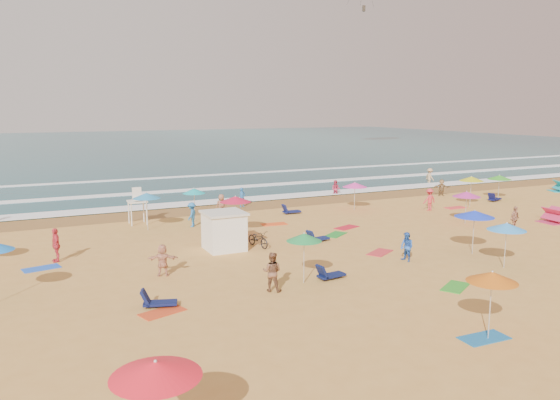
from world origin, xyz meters
name	(u,v)px	position (x,y,z in m)	size (l,w,h in m)	color
ground	(321,241)	(0.00, 0.00, 0.00)	(220.00, 220.00, 0.00)	gold
ocean	(108,147)	(0.00, 84.00, 0.00)	(220.00, 140.00, 0.18)	#0C4756
wet_sand	(242,206)	(0.00, 12.50, 0.01)	(220.00, 220.00, 0.00)	olive
surf_foam	(208,190)	(0.00, 21.32, 0.10)	(200.00, 18.70, 0.05)	white
cabana	(224,232)	(-5.76, 0.61, 1.00)	(2.00, 2.00, 2.00)	white
cabana_roof	(224,213)	(-5.76, 0.61, 2.06)	(2.20, 2.20, 0.12)	silver
bicycle	(258,239)	(-3.86, 0.31, 0.47)	(0.62, 1.79, 0.94)	black
lifeguard_stand	(137,209)	(-8.77, 9.37, 1.05)	(1.20, 1.20, 2.10)	white
beach_umbrellas	(332,206)	(0.44, -0.54, 2.16)	(67.51, 26.92, 0.79)	#F536AA
loungers	(452,232)	(8.15, -2.03, 0.17)	(41.73, 21.82, 0.34)	#0D1545
towels	(376,250)	(1.67, -3.19, 0.01)	(39.58, 20.62, 0.03)	red
popup_tents	(559,197)	(23.40, 2.33, 0.60)	(15.01, 11.32, 1.20)	#C82C5D
beachgoers	(286,213)	(0.17, 5.01, 0.78)	(47.30, 25.16, 2.05)	#2565AC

